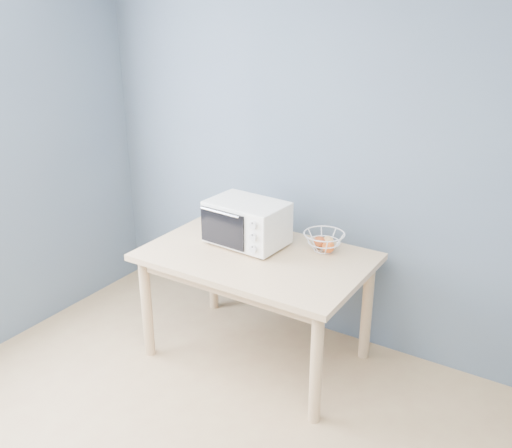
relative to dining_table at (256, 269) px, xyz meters
The scene contains 4 objects.
room 1.87m from the dining_table, 76.29° to the right, with size 4.01×4.51×2.61m.
dining_table is the anchor object (origin of this frame).
toaster_oven 0.31m from the dining_table, 147.35° to the left, with size 0.52×0.39×0.29m.
fruit_basket 0.47m from the dining_table, 39.44° to the left, with size 0.31×0.31×0.12m.
Camera 1 is at (1.31, -1.06, 2.26)m, focal length 40.00 mm.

